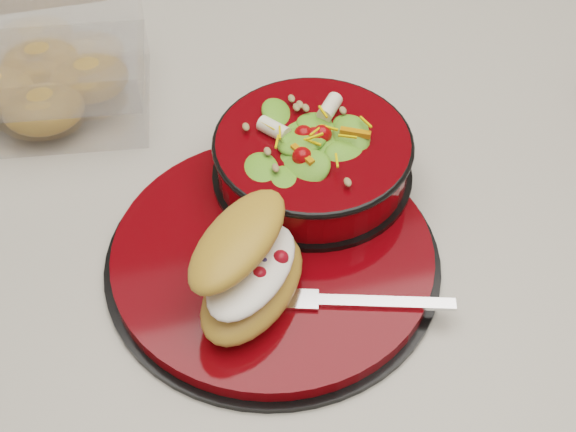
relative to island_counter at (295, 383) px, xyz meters
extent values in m
cube|color=silver|center=(0.00, 0.00, -0.02)|extent=(1.16, 0.66, 0.86)
cube|color=beige|center=(0.00, 0.00, 0.43)|extent=(1.24, 0.74, 0.04)
cylinder|color=black|center=(-0.05, -0.12, 0.45)|extent=(0.32, 0.32, 0.01)
cylinder|color=#630306|center=(-0.05, -0.12, 0.46)|extent=(0.31, 0.31, 0.01)
torus|color=black|center=(-0.04, -0.13, 0.46)|extent=(0.17, 0.17, 0.01)
cylinder|color=black|center=(0.01, -0.03, 0.47)|extent=(0.20, 0.20, 0.01)
cylinder|color=#630306|center=(0.01, -0.03, 0.49)|extent=(0.19, 0.19, 0.04)
torus|color=black|center=(0.01, -0.03, 0.51)|extent=(0.20, 0.20, 0.01)
ellipsoid|color=#438826|center=(0.01, -0.03, 0.50)|extent=(0.16, 0.16, 0.07)
sphere|color=#C30807|center=(0.05, -0.03, 0.54)|extent=(0.02, 0.02, 0.02)
sphere|color=#C30807|center=(0.01, 0.01, 0.54)|extent=(0.02, 0.02, 0.02)
sphere|color=#C30807|center=(-0.03, -0.03, 0.54)|extent=(0.02, 0.02, 0.02)
sphere|color=#C30807|center=(0.01, -0.07, 0.54)|extent=(0.02, 0.02, 0.02)
cylinder|color=silver|center=(0.03, 0.01, 0.54)|extent=(0.03, 0.03, 0.02)
cylinder|color=silver|center=(-0.03, -0.01, 0.54)|extent=(0.03, 0.03, 0.02)
cube|color=orange|center=(-0.01, -0.06, 0.54)|extent=(0.03, 0.03, 0.01)
cube|color=orange|center=(0.05, -0.04, 0.54)|extent=(0.03, 0.02, 0.01)
ellipsoid|color=#BC8839|center=(-0.08, -0.17, 0.48)|extent=(0.14, 0.15, 0.04)
ellipsoid|color=white|center=(-0.08, -0.17, 0.51)|extent=(0.12, 0.13, 0.02)
ellipsoid|color=#BC8839|center=(-0.08, -0.15, 0.53)|extent=(0.13, 0.14, 0.03)
sphere|color=#B40C15|center=(-0.10, -0.17, 0.51)|extent=(0.01, 0.01, 0.01)
sphere|color=#B40C15|center=(-0.08, -0.18, 0.51)|extent=(0.01, 0.01, 0.01)
sphere|color=#B40C15|center=(-0.06, -0.16, 0.51)|extent=(0.01, 0.01, 0.01)
sphere|color=#B40C15|center=(-0.09, -0.16, 0.51)|extent=(0.01, 0.01, 0.01)
sphere|color=#191947|center=(-0.09, -0.16, 0.51)|extent=(0.01, 0.01, 0.01)
sphere|color=#191947|center=(-0.07, -0.17, 0.51)|extent=(0.01, 0.01, 0.01)
sphere|color=#191947|center=(-0.08, -0.17, 0.51)|extent=(0.01, 0.01, 0.01)
cube|color=silver|center=(0.03, -0.20, 0.47)|extent=(0.13, 0.05, 0.00)
cube|color=silver|center=(-0.05, -0.18, 0.47)|extent=(0.04, 0.03, 0.00)
cube|color=white|center=(-0.25, 0.17, 0.47)|extent=(0.25, 0.20, 0.05)
cube|color=white|center=(-0.25, 0.17, 0.52)|extent=(0.25, 0.20, 0.04)
ellipsoid|color=#BC8839|center=(-0.20, 0.17, 0.47)|extent=(0.09, 0.07, 0.04)
ellipsoid|color=#BC8839|center=(-0.25, 0.21, 0.47)|extent=(0.09, 0.07, 0.04)
ellipsoid|color=#BC8839|center=(-0.25, 0.13, 0.47)|extent=(0.09, 0.07, 0.04)
camera|label=1|loc=(-0.15, -0.58, 1.05)|focal=50.00mm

